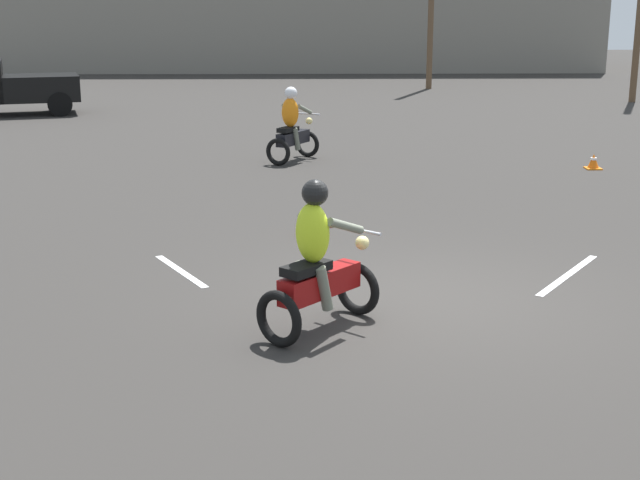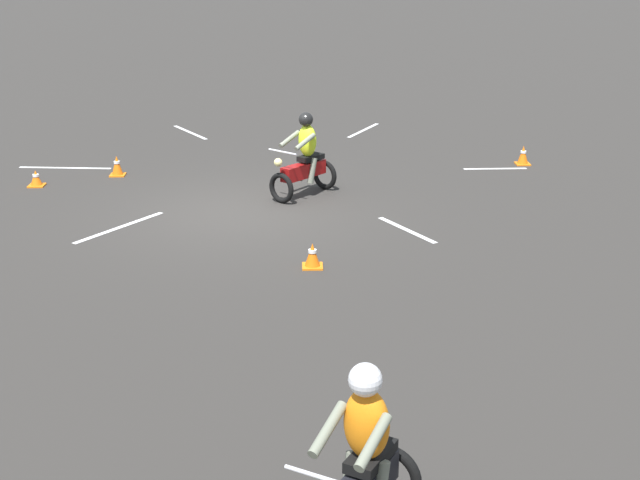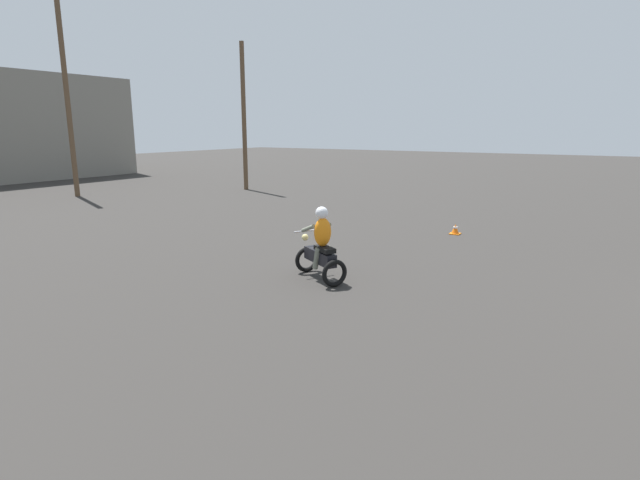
% 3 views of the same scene
% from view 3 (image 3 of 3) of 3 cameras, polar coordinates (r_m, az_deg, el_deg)
% --- Properties ---
extents(motorcycle_rider_background, '(1.22, 1.51, 1.66)m').
position_cam_3_polar(motorcycle_rider_background, '(11.05, 0.09, -0.92)').
color(motorcycle_rider_background, black).
rests_on(motorcycle_rider_background, ground).
extents(traffic_cone_far_left, '(0.32, 0.32, 0.33)m').
position_cam_3_polar(traffic_cone_far_left, '(16.52, 15.20, 1.18)').
color(traffic_cone_far_left, orange).
rests_on(traffic_cone_far_left, ground).
extents(utility_pole_near, '(0.24, 0.24, 7.74)m').
position_cam_3_polar(utility_pole_near, '(27.86, -8.69, 13.67)').
color(utility_pole_near, brown).
rests_on(utility_pole_near, ground).
extents(utility_pole_far, '(0.24, 0.24, 9.21)m').
position_cam_3_polar(utility_pole_far, '(27.55, -26.90, 14.03)').
color(utility_pole_far, brown).
rests_on(utility_pole_far, ground).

